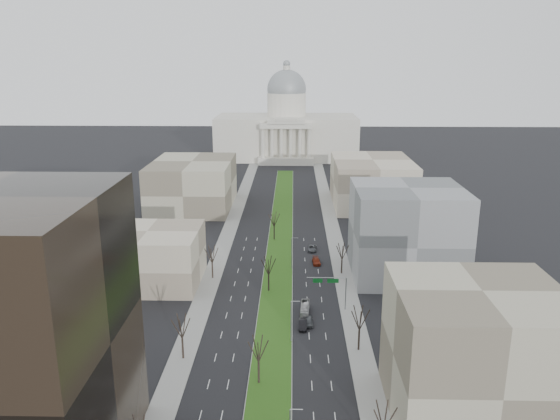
# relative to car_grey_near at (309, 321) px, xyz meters

# --- Properties ---
(ground) EXTENTS (600.00, 600.00, 0.00)m
(ground) POSITION_rel_car_grey_near_xyz_m (-7.54, 57.44, -0.77)
(ground) COLOR black
(ground) RESTS_ON ground
(median) EXTENTS (8.00, 222.03, 0.20)m
(median) POSITION_rel_car_grey_near_xyz_m (-7.54, 56.43, -0.67)
(median) COLOR #999993
(median) RESTS_ON ground
(sidewalk_left) EXTENTS (5.00, 330.00, 0.15)m
(sidewalk_left) POSITION_rel_car_grey_near_xyz_m (-25.04, 32.44, -0.70)
(sidewalk_left) COLOR gray
(sidewalk_left) RESTS_ON ground
(sidewalk_right) EXTENTS (5.00, 330.00, 0.15)m
(sidewalk_right) POSITION_rel_car_grey_near_xyz_m (9.96, 32.44, -0.70)
(sidewalk_right) COLOR gray
(sidewalk_right) RESTS_ON ground
(capitol) EXTENTS (80.00, 46.00, 55.00)m
(capitol) POSITION_rel_car_grey_near_xyz_m (-7.54, 207.03, 15.53)
(capitol) COLOR beige
(capitol) RESTS_ON ground
(building_beige_left) EXTENTS (26.00, 22.00, 14.00)m
(building_beige_left) POSITION_rel_car_grey_near_xyz_m (-40.54, 22.44, 6.23)
(building_beige_left) COLOR #9F907B
(building_beige_left) RESTS_ON ground
(building_tan_right) EXTENTS (26.00, 24.00, 22.00)m
(building_tan_right) POSITION_rel_car_grey_near_xyz_m (25.46, -30.56, 10.23)
(building_tan_right) COLOR #79705D
(building_tan_right) RESTS_ON ground
(building_grey_right) EXTENTS (28.00, 26.00, 24.00)m
(building_grey_right) POSITION_rel_car_grey_near_xyz_m (26.46, 29.44, 11.23)
(building_grey_right) COLOR slate
(building_grey_right) RESTS_ON ground
(building_far_left) EXTENTS (30.00, 40.00, 18.00)m
(building_far_left) POSITION_rel_car_grey_near_xyz_m (-42.54, 97.44, 8.23)
(building_far_left) COLOR #79705D
(building_far_left) RESTS_ON ground
(building_far_right) EXTENTS (30.00, 40.00, 18.00)m
(building_far_right) POSITION_rel_car_grey_near_xyz_m (27.46, 102.44, 8.23)
(building_far_right) COLOR #9F907B
(building_far_right) RESTS_ON ground
(tree_left_mid) EXTENTS (5.40, 5.40, 9.72)m
(tree_left_mid) POSITION_rel_car_grey_near_xyz_m (-24.74, -14.56, 6.23)
(tree_left_mid) COLOR black
(tree_left_mid) RESTS_ON ground
(tree_left_far) EXTENTS (5.28, 5.28, 9.50)m
(tree_left_far) POSITION_rel_car_grey_near_xyz_m (-24.74, 25.44, 6.07)
(tree_left_far) COLOR black
(tree_left_far) RESTS_ON ground
(tree_right_near) EXTENTS (5.16, 5.16, 9.29)m
(tree_right_near) POSITION_rel_car_grey_near_xyz_m (9.66, -40.56, 5.91)
(tree_right_near) COLOR black
(tree_right_near) RESTS_ON ground
(tree_right_mid) EXTENTS (5.52, 5.52, 9.94)m
(tree_right_mid) POSITION_rel_car_grey_near_xyz_m (9.66, -10.56, 6.38)
(tree_right_mid) COLOR black
(tree_right_mid) RESTS_ON ground
(tree_right_far) EXTENTS (5.04, 5.04, 9.07)m
(tree_right_far) POSITION_rel_car_grey_near_xyz_m (9.66, 29.44, 5.76)
(tree_right_far) COLOR black
(tree_right_far) RESTS_ON ground
(tree_median_a) EXTENTS (5.40, 5.40, 9.72)m
(tree_median_a) POSITION_rel_car_grey_near_xyz_m (-9.54, -22.56, 6.23)
(tree_median_a) COLOR black
(tree_median_a) RESTS_ON ground
(tree_median_b) EXTENTS (5.40, 5.40, 9.72)m
(tree_median_b) POSITION_rel_car_grey_near_xyz_m (-9.54, 17.44, 6.23)
(tree_median_b) COLOR black
(tree_median_b) RESTS_ON ground
(tree_median_c) EXTENTS (5.40, 5.40, 9.72)m
(tree_median_c) POSITION_rel_car_grey_near_xyz_m (-9.54, 57.44, 6.23)
(tree_median_c) COLOR black
(tree_median_c) RESTS_ON ground
(streetlamp_median_b) EXTENTS (1.90, 0.20, 9.16)m
(streetlamp_median_b) POSITION_rel_car_grey_near_xyz_m (-3.78, -7.56, 4.04)
(streetlamp_median_b) COLOR gray
(streetlamp_median_b) RESTS_ON ground
(streetlamp_median_c) EXTENTS (1.90, 0.20, 9.16)m
(streetlamp_median_c) POSITION_rel_car_grey_near_xyz_m (-3.78, 32.44, 4.04)
(streetlamp_median_c) COLOR gray
(streetlamp_median_c) RESTS_ON ground
(mast_arm_signs) EXTENTS (9.12, 0.24, 8.09)m
(mast_arm_signs) POSITION_rel_car_grey_near_xyz_m (5.95, 7.47, 5.34)
(mast_arm_signs) COLOR gray
(mast_arm_signs) RESTS_ON ground
(car_grey_near) EXTENTS (1.93, 4.57, 1.54)m
(car_grey_near) POSITION_rel_car_grey_near_xyz_m (0.00, 0.00, 0.00)
(car_grey_near) COLOR #44474B
(car_grey_near) RESTS_ON ground
(car_black) EXTENTS (1.89, 5.02, 1.64)m
(car_black) POSITION_rel_car_grey_near_xyz_m (-1.32, -1.43, 0.05)
(car_black) COLOR black
(car_black) RESTS_ON ground
(car_red) EXTENTS (2.40, 5.32, 1.51)m
(car_red) POSITION_rel_car_grey_near_xyz_m (3.14, 36.64, -0.01)
(car_red) COLOR maroon
(car_red) RESTS_ON ground
(car_grey_far) EXTENTS (3.00, 5.49, 1.46)m
(car_grey_far) POSITION_rel_car_grey_near_xyz_m (2.36, 47.62, -0.04)
(car_grey_far) COLOR #515459
(car_grey_far) RESTS_ON ground
(box_van) EXTENTS (2.35, 8.03, 2.21)m
(box_van) POSITION_rel_car_grey_near_xyz_m (-0.73, 5.28, 0.33)
(box_van) COLOR #BABABA
(box_van) RESTS_ON ground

